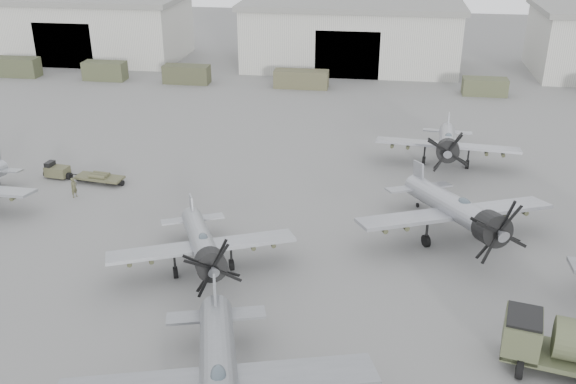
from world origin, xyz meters
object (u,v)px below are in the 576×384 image
at_px(ground_crew, 74,187).
at_px(aircraft_near_1, 219,381).
at_px(aircraft_mid_1, 203,244).
at_px(aircraft_mid_2, 458,210).
at_px(aircraft_far_1, 448,143).
at_px(tug_trailer, 73,174).

bearing_deg(ground_crew, aircraft_near_1, -121.71).
relative_size(aircraft_mid_1, aircraft_mid_2, 0.85).
xyz_separation_m(aircraft_mid_1, aircraft_far_1, (15.86, 19.84, 0.12)).
bearing_deg(tug_trailer, ground_crew, -55.80).
xyz_separation_m(aircraft_near_1, ground_crew, (-16.87, 21.39, -1.71)).
distance_m(aircraft_mid_2, aircraft_far_1, 13.61).
bearing_deg(ground_crew, aircraft_mid_1, -106.12).
relative_size(aircraft_near_1, aircraft_mid_2, 1.05).
bearing_deg(ground_crew, aircraft_far_1, -49.92).
relative_size(aircraft_mid_1, tug_trailer, 1.63).
bearing_deg(aircraft_far_1, tug_trailer, -161.45).
height_order(aircraft_near_1, aircraft_mid_2, aircraft_near_1).
distance_m(aircraft_near_1, aircraft_mid_1, 12.69).
bearing_deg(aircraft_near_1, tug_trailer, 111.17).
relative_size(aircraft_near_1, aircraft_mid_1, 1.23).
height_order(tug_trailer, ground_crew, ground_crew).
bearing_deg(aircraft_near_1, aircraft_mid_2, 42.13).
bearing_deg(aircraft_near_1, ground_crew, 112.48).
relative_size(aircraft_near_1, aircraft_far_1, 1.14).
bearing_deg(aircraft_mid_1, ground_crew, 120.25).
bearing_deg(tug_trailer, aircraft_far_1, 20.87).
bearing_deg(aircraft_mid_2, aircraft_near_1, -145.30).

